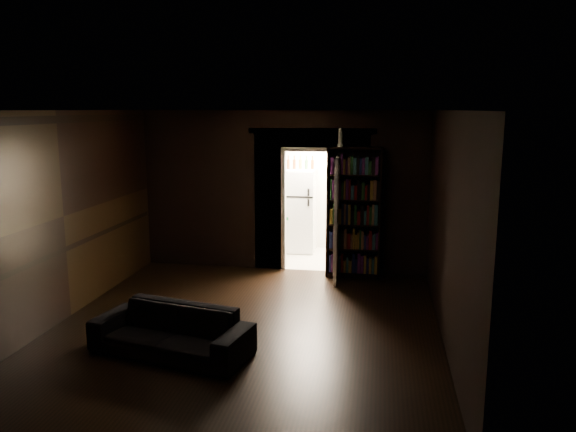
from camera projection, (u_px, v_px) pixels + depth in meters
name	position (u px, v px, depth m)	size (l,w,h in m)	color
ground	(247.00, 326.00, 7.38)	(5.50, 5.50, 0.00)	black
room_walls	(262.00, 189.00, 8.10)	(5.02, 5.61, 2.84)	black
kitchen_alcove	(318.00, 194.00, 10.82)	(2.20, 1.80, 2.60)	beige
sofa	(171.00, 324.00, 6.52)	(1.87, 0.81, 0.72)	black
bookshelf	(354.00, 213.00, 9.44)	(0.90, 0.32, 2.20)	black
refrigerator	(297.00, 210.00, 11.20)	(0.74, 0.68, 1.65)	silver
door	(337.00, 219.00, 9.26)	(0.85, 0.05, 2.05)	white
figurine	(340.00, 137.00, 9.31)	(0.10, 0.10, 0.31)	white
bottles	(300.00, 162.00, 11.03)	(0.66, 0.08, 0.27)	black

